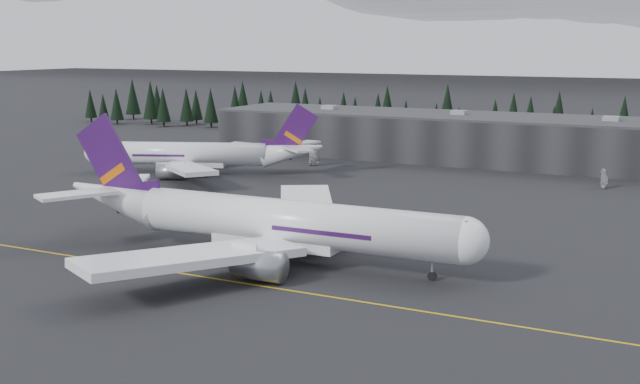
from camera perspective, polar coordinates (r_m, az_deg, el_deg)
The scene contains 8 objects.
ground at distance 111.34m, azimuth -4.69°, elevation -6.25°, with size 1400.00×1400.00×0.00m, color black.
taxiline at distance 109.72m, azimuth -5.24°, elevation -6.51°, with size 400.00×0.40×0.02m, color gold.
terminal at distance 224.29m, azimuth 12.26°, elevation 3.71°, with size 160.00×30.00×12.60m.
treeline at distance 259.94m, azimuth 14.37°, elevation 4.80°, with size 360.00×20.00×15.00m, color black.
jet_main at distance 120.93m, azimuth -4.37°, elevation -2.00°, with size 71.21×65.70×20.93m.
jet_parked at distance 200.54m, azimuth -8.46°, elevation 2.67°, with size 57.99×51.65×17.72m.
gse_vehicle_a at distance 213.16m, azimuth -0.44°, elevation 2.10°, with size 2.51×5.45×1.52m, color #B9B9BB.
gse_vehicle_b at distance 190.28m, azimuth 19.55°, elevation 0.46°, with size 1.82×4.52×1.54m, color #BCBCBE.
Camera 1 is at (56.16, -90.60, 32.15)m, focal length 45.00 mm.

